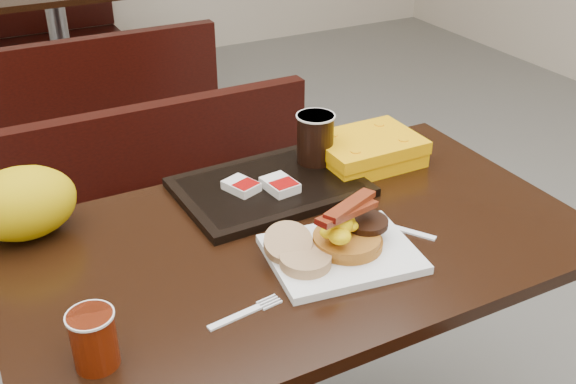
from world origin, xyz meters
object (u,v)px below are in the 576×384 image
knife (395,228)px  tray (270,187)px  bench_near_n (191,233)px  coffee_cup_near (94,340)px  hashbrown_sleeve_left (241,186)px  table_far (63,57)px  bench_far_n (39,27)px  bench_far_s (96,105)px  paper_bag (22,203)px  clamshell (367,150)px  platter (342,254)px  fork (235,317)px  hashbrown_sleeve_right (280,185)px  pancake_stack (348,240)px  coffee_cup_far (315,138)px  table_near (296,371)px

knife → tray: bearing=177.7°
bench_near_n → coffee_cup_near: 1.08m
hashbrown_sleeve_left → table_far: bearing=69.0°
bench_far_n → tray: 3.12m
table_far → coffee_cup_near: coffee_cup_near is taller
bench_far_s → knife: 2.01m
bench_near_n → hashbrown_sleeve_left: hashbrown_sleeve_left is taller
tray → paper_bag: paper_bag is taller
coffee_cup_near → clamshell: 0.87m
table_far → bench_far_s: table_far is taller
clamshell → bench_far_s: bearing=100.7°
bench_near_n → platter: bearing=-87.0°
coffee_cup_near → fork: size_ratio=0.69×
platter → hashbrown_sleeve_right: bearing=97.3°
bench_far_n → pancake_stack: pancake_stack is taller
coffee_cup_near → coffee_cup_far: bearing=33.7°
pancake_stack → fork: (-0.28, -0.08, -0.03)m
table_near → hashbrown_sleeve_left: 0.45m
knife → paper_bag: (-0.69, 0.34, 0.07)m
pancake_stack → coffee_cup_near: 0.53m
fork → coffee_cup_far: bearing=39.1°
pancake_stack → coffee_cup_near: coffee_cup_near is taller
hashbrown_sleeve_right → paper_bag: size_ratio=0.38×
fork → tray: size_ratio=0.35×
fork → tray: bearing=48.2°
hashbrown_sleeve_right → paper_bag: (-0.54, 0.10, 0.05)m
table_near → hashbrown_sleeve_left: bearing=99.4°
hashbrown_sleeve_left → clamshell: (0.35, 0.01, 0.00)m
platter → fork: (-0.26, -0.07, -0.01)m
coffee_cup_far → tray: bearing=-160.8°
fork → hashbrown_sleeve_right: (0.26, 0.34, 0.03)m
pancake_stack → hashbrown_sleeve_left: bearing=107.6°
bench_near_n → paper_bag: size_ratio=4.58×
coffee_cup_near → tray: (0.50, 0.38, -0.04)m
fork → pancake_stack: bearing=8.3°
hashbrown_sleeve_right → table_near: bearing=-112.0°
coffee_cup_far → table_near: bearing=-126.2°
table_near → tray: 0.44m
fork → hashbrown_sleeve_right: size_ratio=1.75×
coffee_cup_far → knife: bearing=-87.7°
coffee_cup_far → bench_far_s: bearing=96.4°
clamshell → fork: bearing=-143.5°
table_near → platter: bearing=-67.8°
paper_bag → tray: bearing=-7.3°
bench_near_n → coffee_cup_far: coffee_cup_far is taller
knife → coffee_cup_far: (-0.01, 0.32, 0.08)m
bench_near_n → pancake_stack: 0.90m
table_near → coffee_cup_near: size_ratio=12.00×
hashbrown_sleeve_right → coffee_cup_far: size_ratio=0.68×
platter → bench_far_n: bearing=98.6°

